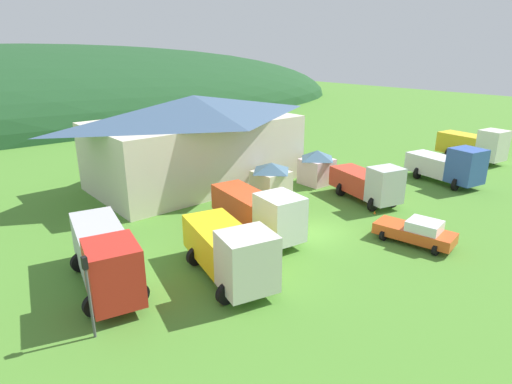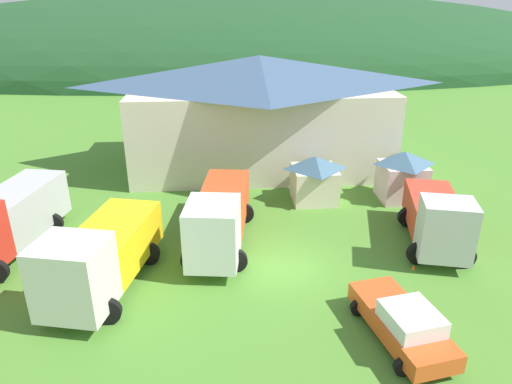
{
  "view_description": "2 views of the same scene",
  "coord_description": "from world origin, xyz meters",
  "px_view_note": "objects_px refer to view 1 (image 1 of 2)",
  "views": [
    {
      "loc": [
        -20.45,
        -17.58,
        11.92
      ],
      "look_at": [
        -1.67,
        4.58,
        2.02
      ],
      "focal_mm": 29.96,
      "sensor_mm": 36.0,
      "label": 1
    },
    {
      "loc": [
        -3.1,
        -18.54,
        11.81
      ],
      "look_at": [
        -1.24,
        5.0,
        1.79
      ],
      "focal_mm": 32.7,
      "sensor_mm": 36.0,
      "label": 2
    }
  ],
  "objects_px": {
    "play_shed_cream": "(271,179)",
    "flatbed_truck_yellow": "(230,250)",
    "depot_building": "(195,139)",
    "heavy_rig_striped": "(475,144)",
    "tow_truck_silver": "(369,183)",
    "service_pickup_orange": "(416,232)",
    "traffic_light_west": "(88,289)",
    "box_truck_blue": "(449,165)",
    "traffic_cone_near_pickup": "(375,214)",
    "crane_truck_red": "(105,256)",
    "heavy_rig_white": "(259,210)",
    "traffic_cone_mid_row": "(393,224)",
    "play_shed_pink": "(317,167)"
  },
  "relations": [
    {
      "from": "play_shed_cream",
      "to": "flatbed_truck_yellow",
      "type": "bearing_deg",
      "value": -141.14
    },
    {
      "from": "depot_building",
      "to": "heavy_rig_striped",
      "type": "height_order",
      "value": "depot_building"
    },
    {
      "from": "flatbed_truck_yellow",
      "to": "tow_truck_silver",
      "type": "xyz_separation_m",
      "value": [
        15.82,
        2.58,
        -0.13
      ]
    },
    {
      "from": "service_pickup_orange",
      "to": "play_shed_cream",
      "type": "bearing_deg",
      "value": 172.79
    },
    {
      "from": "traffic_light_west",
      "to": "box_truck_blue",
      "type": "bearing_deg",
      "value": 1.47
    },
    {
      "from": "tow_truck_silver",
      "to": "traffic_cone_near_pickup",
      "type": "relative_size",
      "value": 14.62
    },
    {
      "from": "traffic_light_west",
      "to": "play_shed_cream",
      "type": "bearing_deg",
      "value": 25.83
    },
    {
      "from": "crane_truck_red",
      "to": "heavy_rig_white",
      "type": "bearing_deg",
      "value": 102.15
    },
    {
      "from": "crane_truck_red",
      "to": "traffic_cone_mid_row",
      "type": "xyz_separation_m",
      "value": [
        18.65,
        -4.9,
        -1.83
      ]
    },
    {
      "from": "traffic_light_west",
      "to": "traffic_cone_mid_row",
      "type": "bearing_deg",
      "value": -3.74
    },
    {
      "from": "service_pickup_orange",
      "to": "box_truck_blue",
      "type": "bearing_deg",
      "value": 98.91
    },
    {
      "from": "heavy_rig_white",
      "to": "play_shed_cream",
      "type": "bearing_deg",
      "value": 139.67
    },
    {
      "from": "service_pickup_orange",
      "to": "heavy_rig_striped",
      "type": "bearing_deg",
      "value": 95.99
    },
    {
      "from": "play_shed_cream",
      "to": "heavy_rig_white",
      "type": "relative_size",
      "value": 0.33
    },
    {
      "from": "depot_building",
      "to": "tow_truck_silver",
      "type": "relative_size",
      "value": 2.76
    },
    {
      "from": "play_shed_cream",
      "to": "tow_truck_silver",
      "type": "bearing_deg",
      "value": -51.41
    },
    {
      "from": "flatbed_truck_yellow",
      "to": "heavy_rig_white",
      "type": "xyz_separation_m",
      "value": [
        5.04,
        3.49,
        -0.04
      ]
    },
    {
      "from": "box_truck_blue",
      "to": "traffic_cone_mid_row",
      "type": "height_order",
      "value": "box_truck_blue"
    },
    {
      "from": "box_truck_blue",
      "to": "traffic_light_west",
      "type": "height_order",
      "value": "traffic_light_west"
    },
    {
      "from": "flatbed_truck_yellow",
      "to": "traffic_light_west",
      "type": "relative_size",
      "value": 1.99
    },
    {
      "from": "heavy_rig_white",
      "to": "service_pickup_orange",
      "type": "relative_size",
      "value": 1.67
    },
    {
      "from": "play_shed_pink",
      "to": "service_pickup_orange",
      "type": "relative_size",
      "value": 0.61
    },
    {
      "from": "traffic_cone_near_pickup",
      "to": "traffic_cone_mid_row",
      "type": "xyz_separation_m",
      "value": [
        -0.75,
        -2.05,
        0.0
      ]
    },
    {
      "from": "play_shed_pink",
      "to": "flatbed_truck_yellow",
      "type": "relative_size",
      "value": 0.4
    },
    {
      "from": "box_truck_blue",
      "to": "depot_building",
      "type": "bearing_deg",
      "value": -120.68
    },
    {
      "from": "depot_building",
      "to": "heavy_rig_white",
      "type": "xyz_separation_m",
      "value": [
        -3.05,
        -12.39,
        -2.4
      ]
    },
    {
      "from": "crane_truck_red",
      "to": "box_truck_blue",
      "type": "distance_m",
      "value": 30.9
    },
    {
      "from": "crane_truck_red",
      "to": "box_truck_blue",
      "type": "xyz_separation_m",
      "value": [
        30.78,
        -2.7,
        -0.07
      ]
    },
    {
      "from": "play_shed_cream",
      "to": "heavy_rig_white",
      "type": "bearing_deg",
      "value": -137.9
    },
    {
      "from": "crane_truck_red",
      "to": "flatbed_truck_yellow",
      "type": "bearing_deg",
      "value": 69.26
    },
    {
      "from": "flatbed_truck_yellow",
      "to": "tow_truck_silver",
      "type": "bearing_deg",
      "value": 112.29
    },
    {
      "from": "heavy_rig_white",
      "to": "box_truck_blue",
      "type": "distance_m",
      "value": 20.54
    },
    {
      "from": "box_truck_blue",
      "to": "service_pickup_orange",
      "type": "height_order",
      "value": "box_truck_blue"
    },
    {
      "from": "depot_building",
      "to": "play_shed_pink",
      "type": "xyz_separation_m",
      "value": [
        8.21,
        -7.32,
        -2.49
      ]
    },
    {
      "from": "play_shed_pink",
      "to": "heavy_rig_white",
      "type": "height_order",
      "value": "heavy_rig_white"
    },
    {
      "from": "flatbed_truck_yellow",
      "to": "traffic_light_west",
      "type": "bearing_deg",
      "value": -76.19
    },
    {
      "from": "traffic_light_west",
      "to": "traffic_cone_mid_row",
      "type": "relative_size",
      "value": 6.74
    },
    {
      "from": "traffic_cone_near_pickup",
      "to": "heavy_rig_white",
      "type": "bearing_deg",
      "value": 162.09
    },
    {
      "from": "play_shed_cream",
      "to": "box_truck_blue",
      "type": "height_order",
      "value": "box_truck_blue"
    },
    {
      "from": "play_shed_cream",
      "to": "heavy_rig_white",
      "type": "distance_m",
      "value": 7.87
    },
    {
      "from": "crane_truck_red",
      "to": "flatbed_truck_yellow",
      "type": "height_order",
      "value": "flatbed_truck_yellow"
    },
    {
      "from": "crane_truck_red",
      "to": "tow_truck_silver",
      "type": "height_order",
      "value": "crane_truck_red"
    },
    {
      "from": "tow_truck_silver",
      "to": "box_truck_blue",
      "type": "height_order",
      "value": "box_truck_blue"
    },
    {
      "from": "heavy_rig_white",
      "to": "play_shed_pink",
      "type": "bearing_deg",
      "value": 121.8
    },
    {
      "from": "play_shed_cream",
      "to": "traffic_light_west",
      "type": "distance_m",
      "value": 20.38
    },
    {
      "from": "box_truck_blue",
      "to": "traffic_cone_mid_row",
      "type": "relative_size",
      "value": 12.6
    },
    {
      "from": "heavy_rig_striped",
      "to": "crane_truck_red",
      "type": "bearing_deg",
      "value": -83.23
    },
    {
      "from": "play_shed_cream",
      "to": "crane_truck_red",
      "type": "relative_size",
      "value": 0.35
    },
    {
      "from": "service_pickup_orange",
      "to": "traffic_light_west",
      "type": "bearing_deg",
      "value": -112.42
    },
    {
      "from": "traffic_light_west",
      "to": "tow_truck_silver",
      "type": "bearing_deg",
      "value": 6.59
    }
  ]
}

